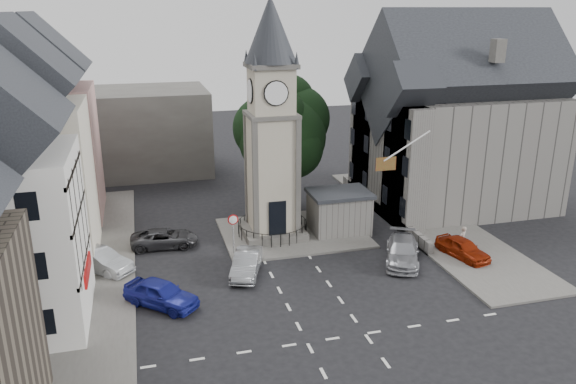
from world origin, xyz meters
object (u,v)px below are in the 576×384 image
object	(u,v)px
clock_tower	(271,123)
car_east_red	(463,248)
pedestrian	(462,239)
stone_shelter	(339,212)
car_west_blue	(161,294)

from	to	relation	value
clock_tower	car_east_red	bearing A→B (deg)	-31.42
pedestrian	car_east_red	bearing A→B (deg)	35.87
stone_shelter	car_west_blue	distance (m)	14.98
stone_shelter	car_west_blue	bearing A→B (deg)	-149.65
car_west_blue	pedestrian	size ratio (longest dim) A/B	2.42
clock_tower	stone_shelter	distance (m)	8.15
clock_tower	stone_shelter	bearing A→B (deg)	-5.84
car_east_red	car_west_blue	bearing A→B (deg)	169.89
car_east_red	pedestrian	distance (m)	1.01
stone_shelter	pedestrian	xyz separation A→B (m)	(6.70, -5.39, -0.65)
clock_tower	pedestrian	bearing A→B (deg)	-27.07
clock_tower	stone_shelter	xyz separation A→B (m)	(4.80, -0.49, -6.57)
stone_shelter	car_west_blue	size ratio (longest dim) A/B	0.99
car_west_blue	clock_tower	bearing A→B (deg)	-2.84
stone_shelter	car_east_red	xyz separation A→B (m)	(6.24, -6.25, -0.88)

